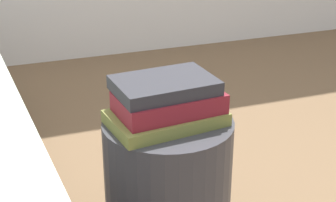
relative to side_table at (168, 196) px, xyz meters
The scene contains 4 objects.
side_table is the anchor object (origin of this frame).
book_olive 0.25m from the side_table, 136.85° to the right, with size 0.29×0.18×0.03m, color olive.
book_maroon 0.30m from the side_table, 92.02° to the right, with size 0.27×0.16×0.05m, color maroon.
book_charcoal 0.34m from the side_table, 134.91° to the left, with size 0.26×0.18×0.04m, color #28282D.
Camera 1 is at (-0.43, -1.19, 1.09)m, focal length 56.41 mm.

